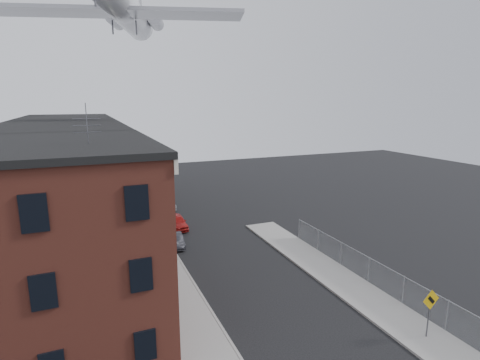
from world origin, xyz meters
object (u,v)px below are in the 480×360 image
object	(u,v)px
street_tree	(136,183)
airplane	(123,6)
utility_pole	(147,192)
car_mid	(176,240)
car_near	(177,222)
car_far	(167,203)
warning_sign	(430,306)

from	to	relation	value
street_tree	airplane	distance (m)	18.37
utility_pole	car_mid	world-z (taller)	utility_pole
car_near	street_tree	bearing A→B (deg)	112.30
street_tree	car_near	size ratio (longest dim) A/B	1.31
street_tree	car_near	world-z (taller)	street_tree
street_tree	car_far	size ratio (longest dim) A/B	1.33
car_mid	car_far	xyz separation A→B (m)	(1.80, 11.99, 0.04)
warning_sign	car_far	distance (m)	30.60
car_far	car_mid	bearing A→B (deg)	-96.17
street_tree	car_near	bearing A→B (deg)	-67.38
airplane	car_near	bearing A→B (deg)	-70.38
warning_sign	car_mid	distance (m)	19.97
utility_pole	car_far	distance (m)	12.02
street_tree	warning_sign	bearing A→B (deg)	-69.42
car_far	warning_sign	bearing A→B (deg)	-73.63
utility_pole	street_tree	distance (m)	10.00
warning_sign	car_far	world-z (taller)	warning_sign
street_tree	car_far	world-z (taller)	street_tree
warning_sign	car_mid	bearing A→B (deg)	117.50
car_near	car_mid	bearing A→B (deg)	-104.67
utility_pole	airplane	xyz separation A→B (m)	(0.19, 11.45, 17.08)
car_mid	car_far	bearing A→B (deg)	85.51
warning_sign	street_tree	size ratio (longest dim) A/B	0.54
car_near	airplane	xyz separation A→B (m)	(-2.96, 8.30, 21.08)
utility_pole	car_near	distance (m)	5.99
utility_pole	car_mid	size ratio (longest dim) A/B	2.79
warning_sign	airplane	bearing A→B (deg)	109.86
utility_pole	airplane	world-z (taller)	airplane
airplane	utility_pole	bearing A→B (deg)	-90.95
car_near	car_far	world-z (taller)	car_near
warning_sign	car_far	size ratio (longest dim) A/B	0.71
car_mid	car_far	distance (m)	12.13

